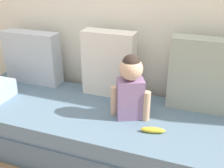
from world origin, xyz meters
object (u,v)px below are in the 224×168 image
Objects in this scene: throw_pillow_left at (33,57)px; toddler at (131,86)px; couch at (96,130)px; throw_pillow_center at (109,64)px; banana at (153,130)px; throw_pillow_right at (204,75)px.

toddler is at bearing -16.61° from throw_pillow_left.
toddler is (0.28, 0.00, 0.45)m from couch.
couch is 0.57m from throw_pillow_center.
toddler is 2.91× the size of banana.
toddler is at bearing -147.17° from throw_pillow_right.
banana is (-0.28, -0.46, -0.26)m from throw_pillow_right.
couch is at bearing -90.00° from throw_pillow_center.
couch is at bearing -179.98° from toddler.
throw_pillow_center is 3.29× the size of banana.
throw_pillow_center is 0.72m from banana.
throw_pillow_right is 0.60m from banana.
banana is (1.26, -0.46, -0.22)m from throw_pillow_left.
throw_pillow_left is at bearing 180.00° from throw_pillow_center.
throw_pillow_right is 1.15× the size of toddler.
couch is 0.56m from banana.
throw_pillow_center is 0.98× the size of throw_pillow_right.
throw_pillow_right reaches higher than banana.
throw_pillow_right is (0.77, 0.31, 0.48)m from couch.
throw_pillow_left is 1.54m from throw_pillow_right.
throw_pillow_center is (0.77, 0.00, 0.04)m from throw_pillow_left.
throw_pillow_left is 1.36m from banana.
throw_pillow_left is (-0.77, 0.31, 0.44)m from couch.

